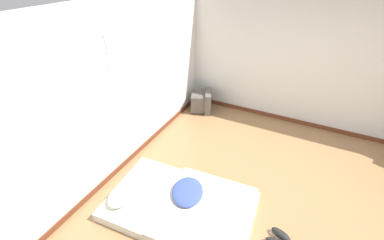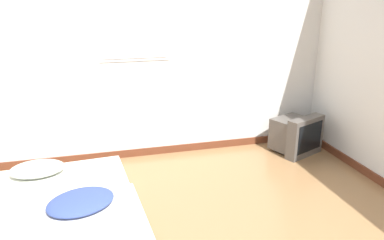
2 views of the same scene
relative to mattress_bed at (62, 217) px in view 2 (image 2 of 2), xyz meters
name	(u,v)px [view 2 (image 2 of 2)]	position (x,y,z in m)	size (l,w,h in m)	color
wall_back	(121,48)	(0.66, 1.35, 1.19)	(7.29, 0.08, 2.60)	silver
mattress_bed	(62,217)	(0.00, 0.00, 0.00)	(1.39, 2.07, 0.29)	silver
crt_tv	(296,135)	(2.67, 0.93, 0.13)	(0.62, 0.60, 0.48)	#56514C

